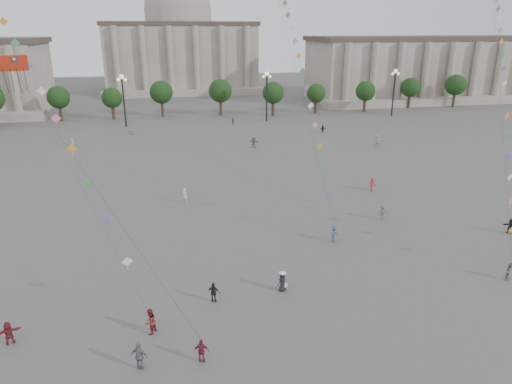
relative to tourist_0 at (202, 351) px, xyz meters
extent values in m
plane|color=#504D4C|center=(6.50, 4.23, -0.82)|extent=(360.00, 360.00, 0.00)
cube|color=gray|center=(81.50, 99.23, 7.18)|extent=(80.00, 22.00, 16.00)
cube|color=#433931|center=(81.50, 99.23, 15.78)|extent=(81.60, 22.44, 1.20)
cube|color=gray|center=(81.50, 86.23, 0.18)|extent=(84.00, 4.00, 2.00)
cube|color=gray|center=(6.50, 134.23, 9.18)|extent=(46.00, 30.00, 20.00)
cube|color=#433931|center=(6.50, 134.23, 19.78)|extent=(46.92, 30.60, 1.20)
cube|color=gray|center=(6.50, 117.23, 0.18)|extent=(48.30, 4.00, 2.00)
cylinder|color=gray|center=(6.50, 134.23, 21.68)|extent=(21.00, 21.00, 5.00)
sphere|color=gray|center=(6.50, 134.23, 24.18)|extent=(21.00, 21.00, 21.00)
cylinder|color=#36251B|center=(-23.50, 82.23, 0.94)|extent=(0.70, 0.70, 3.52)
sphere|color=black|center=(-23.50, 82.23, 4.62)|extent=(5.12, 5.12, 5.12)
cylinder|color=#36251B|center=(-11.50, 82.23, 0.94)|extent=(0.70, 0.70, 3.52)
sphere|color=black|center=(-11.50, 82.23, 4.62)|extent=(5.12, 5.12, 5.12)
cylinder|color=#36251B|center=(0.50, 82.23, 0.94)|extent=(0.70, 0.70, 3.52)
sphere|color=black|center=(0.50, 82.23, 4.62)|extent=(5.12, 5.12, 5.12)
cylinder|color=#36251B|center=(12.50, 82.23, 0.94)|extent=(0.70, 0.70, 3.52)
sphere|color=black|center=(12.50, 82.23, 4.62)|extent=(5.12, 5.12, 5.12)
cylinder|color=#36251B|center=(24.50, 82.23, 0.94)|extent=(0.70, 0.70, 3.52)
sphere|color=black|center=(24.50, 82.23, 4.62)|extent=(5.12, 5.12, 5.12)
cylinder|color=#36251B|center=(36.50, 82.23, 0.94)|extent=(0.70, 0.70, 3.52)
sphere|color=black|center=(36.50, 82.23, 4.62)|extent=(5.12, 5.12, 5.12)
cylinder|color=#36251B|center=(48.50, 82.23, 0.94)|extent=(0.70, 0.70, 3.52)
sphere|color=black|center=(48.50, 82.23, 4.62)|extent=(5.12, 5.12, 5.12)
cylinder|color=#36251B|center=(60.50, 82.23, 0.94)|extent=(0.70, 0.70, 3.52)
sphere|color=black|center=(60.50, 82.23, 4.62)|extent=(5.12, 5.12, 5.12)
cylinder|color=#36251B|center=(72.50, 82.23, 0.94)|extent=(0.70, 0.70, 3.52)
sphere|color=black|center=(72.50, 82.23, 4.62)|extent=(5.12, 5.12, 5.12)
cylinder|color=#262628|center=(-8.50, 74.23, 4.18)|extent=(0.36, 0.36, 10.00)
sphere|color=#FFE5B2|center=(-8.50, 74.23, 9.38)|extent=(0.90, 0.90, 0.90)
sphere|color=#FFE5B2|center=(-9.20, 74.23, 8.78)|extent=(0.60, 0.60, 0.60)
sphere|color=#FFE5B2|center=(-7.80, 74.23, 8.78)|extent=(0.60, 0.60, 0.60)
cylinder|color=#262628|center=(21.50, 74.23, 4.18)|extent=(0.36, 0.36, 10.00)
sphere|color=#FFE5B2|center=(21.50, 74.23, 9.38)|extent=(0.90, 0.90, 0.90)
sphere|color=#FFE5B2|center=(20.80, 74.23, 8.78)|extent=(0.60, 0.60, 0.60)
sphere|color=#FFE5B2|center=(22.20, 74.23, 8.78)|extent=(0.60, 0.60, 0.60)
cylinder|color=#262628|center=(51.50, 74.23, 4.18)|extent=(0.36, 0.36, 10.00)
sphere|color=#FFE5B2|center=(51.50, 74.23, 9.38)|extent=(0.90, 0.90, 0.90)
sphere|color=#FFE5B2|center=(50.80, 74.23, 8.78)|extent=(0.60, 0.60, 0.60)
sphere|color=#FFE5B2|center=(52.20, 74.23, 8.78)|extent=(0.60, 0.60, 0.60)
imported|color=#365179|center=(13.66, 72.23, -0.06)|extent=(0.95, 0.75, 1.51)
imported|color=black|center=(32.06, 12.34, -0.03)|extent=(1.49, 1.16, 1.58)
imported|color=#B6B7B3|center=(-7.09, 66.05, 0.08)|extent=(1.43, 1.63, 1.78)
imported|color=#5D5D61|center=(21.15, 18.22, 0.06)|extent=(1.22, 0.82, 1.75)
imported|color=silver|center=(35.27, 48.32, 0.16)|extent=(1.89, 1.14, 1.95)
imported|color=#9A362A|center=(24.11, 27.00, 0.05)|extent=(1.22, 0.83, 1.74)
imported|color=#232228|center=(29.59, 60.41, -0.07)|extent=(1.45, 0.78, 1.49)
imported|color=beige|center=(-16.40, 57.63, 0.09)|extent=(0.43, 0.66, 1.80)
imported|color=slate|center=(14.01, 51.89, 0.11)|extent=(1.68, 1.50, 1.85)
imported|color=silver|center=(0.71, 27.58, 0.09)|extent=(0.78, 0.76, 1.81)
imported|color=maroon|center=(0.00, 0.00, 0.00)|extent=(1.02, 0.62, 1.63)
imported|color=black|center=(1.52, 6.40, -0.01)|extent=(1.02, 0.73, 1.60)
imported|color=maroon|center=(-12.12, 4.36, -0.01)|extent=(1.57, 0.89, 1.61)
imported|color=slate|center=(-3.70, 0.13, 0.14)|extent=(1.21, 0.96, 1.92)
imported|color=maroon|center=(-3.11, 3.54, 0.11)|extent=(1.09, 1.14, 1.84)
imported|color=#394881|center=(14.12, 14.21, 0.00)|extent=(1.17, 1.16, 1.62)
imported|color=slate|center=(25.59, 4.58, -0.06)|extent=(0.93, 0.87, 1.52)
imported|color=black|center=(6.97, 6.84, -0.01)|extent=(0.94, 0.86, 1.62)
cone|color=white|center=(6.97, 6.84, 0.80)|extent=(0.52, 0.52, 0.14)
cylinder|color=white|center=(6.97, 6.84, 0.74)|extent=(0.60, 0.60, 0.02)
cube|color=white|center=(7.22, 6.69, -0.27)|extent=(0.22, 0.10, 0.35)
cube|color=red|center=(-10.62, 9.34, 16.55)|extent=(2.25, 1.21, 1.02)
cube|color=green|center=(-10.97, 9.30, 16.80)|extent=(0.39, 0.30, 0.34)
cube|color=#1F3BA9|center=(-10.27, 9.30, 16.80)|extent=(0.39, 0.30, 0.34)
sphere|color=yellow|center=(-10.97, 9.26, 16.80)|extent=(0.20, 0.20, 0.20)
sphere|color=yellow|center=(-10.27, 9.26, 16.80)|extent=(0.20, 0.20, 0.20)
cylinder|color=#3F3F3F|center=(-5.31, 4.67, 8.67)|extent=(0.02, 0.02, 21.18)
cube|color=white|center=(-4.40, 5.86, 3.54)|extent=(0.76, 0.25, 0.76)
cube|color=#7D5BB6|center=(-5.68, 8.17, 5.84)|extent=(0.76, 0.25, 0.76)
cube|color=#489D55|center=(-6.97, 10.49, 7.96)|extent=(0.76, 0.25, 0.76)
cube|color=#F5A039|center=(-8.26, 12.81, 9.97)|extent=(0.76, 0.25, 0.76)
cube|color=pink|center=(-9.55, 15.12, 11.91)|extent=(0.76, 0.25, 0.76)
cube|color=white|center=(-10.83, 17.44, 13.79)|extent=(0.76, 0.25, 0.76)
cube|color=#7D5BB6|center=(-12.12, 19.76, 15.63)|extent=(0.76, 0.25, 0.76)
cube|color=#489D55|center=(-13.41, 22.07, 17.42)|extent=(0.76, 0.25, 0.76)
cube|color=#F5A039|center=(-14.70, 24.39, 19.19)|extent=(0.76, 0.25, 0.76)
cylinder|color=#3F3F3F|center=(15.58, 42.53, 22.27)|extent=(0.02, 0.02, 71.28)
cube|color=#7D5BB6|center=(14.22, 16.23, 3.23)|extent=(0.76, 0.25, 0.76)
cube|color=#489D55|center=(14.33, 18.26, 5.27)|extent=(0.76, 0.25, 0.76)
cube|color=#F5A039|center=(14.43, 20.28, 7.15)|extent=(0.76, 0.25, 0.76)
cube|color=pink|center=(14.53, 22.30, 8.94)|extent=(0.76, 0.25, 0.76)
cube|color=white|center=(14.64, 24.32, 10.67)|extent=(0.76, 0.25, 0.76)
cube|color=#7D5BB6|center=(14.74, 26.35, 12.34)|extent=(0.76, 0.25, 0.76)
cube|color=#489D55|center=(14.85, 28.37, 13.97)|extent=(0.76, 0.25, 0.76)
cube|color=#F5A039|center=(14.95, 30.39, 15.57)|extent=(0.76, 0.25, 0.76)
cube|color=pink|center=(15.06, 32.42, 17.13)|extent=(0.76, 0.25, 0.76)
cube|color=white|center=(15.16, 34.44, 18.68)|extent=(0.76, 0.25, 0.76)
cube|color=#7D5BB6|center=(15.26, 36.46, 20.19)|extent=(0.76, 0.25, 0.76)
cube|color=#489D55|center=(15.37, 38.49, 21.69)|extent=(0.76, 0.25, 0.76)
cylinder|color=#3F3F3F|center=(39.60, 28.76, 18.31)|extent=(0.02, 0.02, 66.08)
cube|color=#F5A039|center=(26.63, 6.37, 2.83)|extent=(0.76, 0.25, 0.76)
cube|color=pink|center=(27.67, 8.16, 4.54)|extent=(0.76, 0.25, 0.76)
cube|color=white|center=(28.71, 9.95, 6.13)|extent=(0.76, 0.25, 0.76)
cube|color=#7D5BB6|center=(29.75, 11.74, 7.64)|extent=(0.76, 0.25, 0.76)
cube|color=#489D55|center=(30.78, 13.53, 9.09)|extent=(0.76, 0.25, 0.76)
cube|color=#F5A039|center=(31.82, 15.32, 10.50)|extent=(0.76, 0.25, 0.76)
cube|color=pink|center=(32.86, 17.11, 11.88)|extent=(0.76, 0.25, 0.76)
cube|color=white|center=(33.90, 18.90, 13.22)|extent=(0.76, 0.25, 0.76)
cube|color=#7D5BB6|center=(34.93, 20.70, 14.54)|extent=(0.76, 0.25, 0.76)
cube|color=#489D55|center=(35.97, 22.49, 15.84)|extent=(0.76, 0.25, 0.76)
cube|color=#F5A039|center=(37.01, 24.28, 17.12)|extent=(0.76, 0.25, 0.76)
cube|color=pink|center=(38.05, 26.07, 18.38)|extent=(0.76, 0.25, 0.76)
cube|color=white|center=(39.08, 27.86, 19.63)|extent=(0.76, 0.25, 0.76)
cube|color=#7D5BB6|center=(40.12, 29.65, 20.86)|extent=(0.76, 0.25, 0.76)
camera|label=1|loc=(-1.49, -23.17, 18.69)|focal=32.00mm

